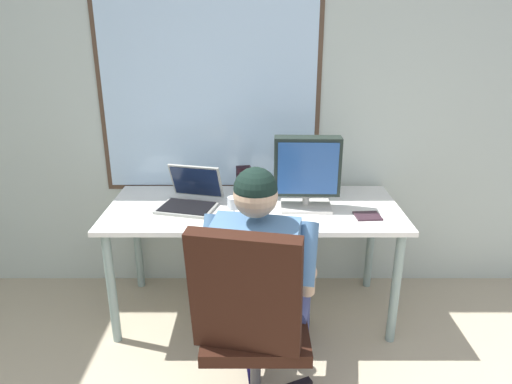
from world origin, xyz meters
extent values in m
cube|color=#B0BCB2|center=(0.00, 2.77, 1.34)|extent=(4.67, 0.06, 2.68)
cube|color=#4C3828|center=(-0.22, 2.73, 1.34)|extent=(1.40, 0.01, 1.29)
cube|color=silver|center=(-0.22, 2.73, 1.34)|extent=(1.34, 0.02, 1.23)
cylinder|color=gray|center=(-0.74, 2.04, 0.35)|extent=(0.05, 0.05, 0.70)
cylinder|color=gray|center=(0.86, 2.04, 0.35)|extent=(0.05, 0.05, 0.70)
cylinder|color=gray|center=(-0.74, 2.64, 0.35)|extent=(0.05, 0.05, 0.70)
cylinder|color=gray|center=(0.86, 2.64, 0.35)|extent=(0.05, 0.05, 0.70)
cube|color=white|center=(0.06, 2.34, 0.71)|extent=(1.73, 0.74, 0.03)
cube|color=black|center=(0.06, 1.72, 0.01)|extent=(0.08, 0.32, 0.02)
cylinder|color=#3F3F44|center=(0.07, 1.57, 0.22)|extent=(0.05, 0.05, 0.39)
cube|color=black|center=(0.07, 1.57, 0.43)|extent=(0.47, 0.47, 0.06)
cube|color=black|center=(0.03, 1.36, 0.74)|extent=(0.47, 0.22, 0.56)
cylinder|color=#3D4374|center=(0.28, 1.79, 0.46)|extent=(0.24, 0.48, 0.15)
cylinder|color=#3D4374|center=(0.32, 2.01, 0.23)|extent=(0.12, 0.12, 0.46)
cube|color=black|center=(0.33, 2.07, 0.04)|extent=(0.15, 0.26, 0.08)
cylinder|color=#3D4374|center=(-0.04, 1.85, 0.46)|extent=(0.24, 0.48, 0.15)
cylinder|color=#3D4374|center=(0.01, 2.08, 0.23)|extent=(0.12, 0.12, 0.46)
cube|color=black|center=(0.02, 2.14, 0.04)|extent=(0.15, 0.26, 0.08)
cube|color=#456991|center=(0.07, 1.60, 0.70)|extent=(0.43, 0.35, 0.51)
sphere|color=tan|center=(0.07, 1.60, 1.07)|extent=(0.19, 0.19, 0.19)
sphere|color=black|center=(0.07, 1.60, 1.10)|extent=(0.19, 0.19, 0.19)
cylinder|color=#456991|center=(0.30, 1.60, 0.79)|extent=(0.13, 0.23, 0.29)
cylinder|color=tan|center=(0.32, 1.69, 0.65)|extent=(0.10, 0.14, 0.27)
sphere|color=tan|center=(0.32, 1.73, 0.63)|extent=(0.09, 0.09, 0.09)
cylinder|color=#456991|center=(-0.13, 1.69, 0.79)|extent=(0.13, 0.23, 0.29)
cylinder|color=tan|center=(-0.10, 1.83, 0.75)|extent=(0.10, 0.13, 0.27)
sphere|color=tan|center=(-0.09, 1.92, 0.81)|extent=(0.09, 0.09, 0.09)
cube|color=beige|center=(0.37, 2.33, 0.73)|extent=(0.30, 0.24, 0.02)
cylinder|color=beige|center=(0.37, 2.33, 0.78)|extent=(0.04, 0.04, 0.07)
cube|color=black|center=(0.37, 2.33, 0.98)|extent=(0.38, 0.12, 0.34)
cube|color=#264C8C|center=(0.37, 2.28, 0.98)|extent=(0.34, 0.02, 0.30)
cube|color=gray|center=(-0.33, 2.29, 0.73)|extent=(0.37, 0.31, 0.02)
cube|color=black|center=(-0.33, 2.29, 0.74)|extent=(0.33, 0.28, 0.00)
cube|color=gray|center=(-0.29, 2.45, 0.85)|extent=(0.34, 0.18, 0.22)
cube|color=#0F1933|center=(-0.29, 2.44, 0.84)|extent=(0.31, 0.16, 0.19)
cylinder|color=silver|center=(-0.05, 2.14, 0.73)|extent=(0.06, 0.06, 0.00)
cylinder|color=silver|center=(-0.05, 2.14, 0.76)|extent=(0.01, 0.01, 0.06)
cylinder|color=silver|center=(-0.05, 2.14, 0.82)|extent=(0.07, 0.07, 0.06)
cylinder|color=#4C051A|center=(-0.05, 2.14, 0.80)|extent=(0.07, 0.07, 0.02)
cube|color=black|center=(0.00, 2.50, 0.82)|extent=(0.10, 0.08, 0.20)
cylinder|color=#333338|center=(0.01, 2.47, 0.85)|extent=(0.06, 0.02, 0.06)
cube|color=#321E28|center=(0.70, 2.18, 0.73)|extent=(0.15, 0.13, 0.01)
camera|label=1|loc=(0.08, -0.23, 1.75)|focal=32.57mm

